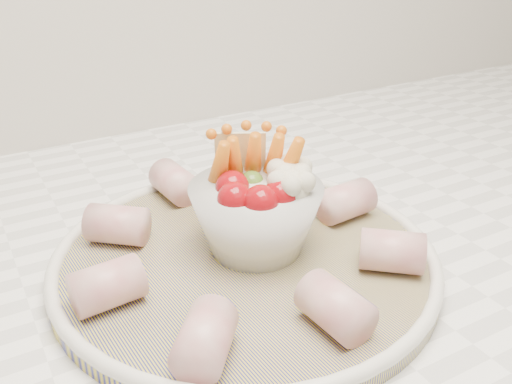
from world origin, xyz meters
TOP-DOWN VIEW (x-y plane):
  - serving_platter at (-0.16, 1.36)m, footprint 0.37×0.37m
  - veggie_bowl at (-0.14, 1.37)m, footprint 0.12×0.12m
  - cured_meat_rolls at (-0.16, 1.36)m, footprint 0.30×0.31m

SIDE VIEW (x-z plane):
  - serving_platter at x=-0.16m, z-range 0.92..0.94m
  - cured_meat_rolls at x=-0.16m, z-range 0.94..0.97m
  - veggie_bowl at x=-0.14m, z-range 0.92..1.03m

